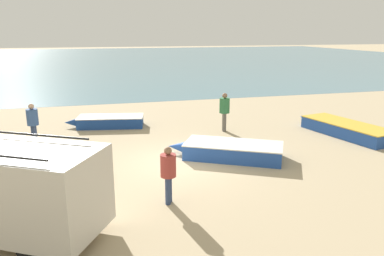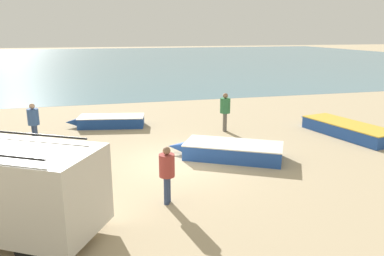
# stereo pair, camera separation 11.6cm
# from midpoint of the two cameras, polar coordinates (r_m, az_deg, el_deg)

# --- Properties ---
(ground_plane) EXTENTS (200.00, 200.00, 0.00)m
(ground_plane) POSITION_cam_midpoint_polar(r_m,az_deg,el_deg) (13.64, -2.25, -5.26)
(ground_plane) COLOR tan
(sea_water) EXTENTS (120.00, 80.00, 0.01)m
(sea_water) POSITION_cam_midpoint_polar(r_m,az_deg,el_deg) (64.75, -12.60, 10.19)
(sea_water) COLOR slate
(sea_water) RESTS_ON ground_plane
(fishing_rowboat_0) EXTENTS (3.95, 1.84, 0.53)m
(fishing_rowboat_0) POSITION_cam_midpoint_polar(r_m,az_deg,el_deg) (19.03, -12.80, 0.98)
(fishing_rowboat_0) COLOR navy
(fishing_rowboat_0) RESTS_ON ground_plane
(fishing_rowboat_1) EXTENTS (4.31, 3.12, 0.58)m
(fishing_rowboat_1) POSITION_cam_midpoint_polar(r_m,az_deg,el_deg) (14.10, 5.57, -3.41)
(fishing_rowboat_1) COLOR #234CA3
(fishing_rowboat_1) RESTS_ON ground_plane
(fishing_rowboat_2) EXTENTS (2.44, 5.28, 0.57)m
(fishing_rowboat_2) POSITION_cam_midpoint_polar(r_m,az_deg,el_deg) (18.49, 22.03, -0.07)
(fishing_rowboat_2) COLOR #234CA3
(fishing_rowboat_2) RESTS_ON ground_plane
(fisherman_0) EXTENTS (0.46, 0.46, 1.74)m
(fisherman_0) POSITION_cam_midpoint_polar(r_m,az_deg,el_deg) (16.81, -23.30, 1.07)
(fisherman_0) COLOR navy
(fisherman_0) RESTS_ON ground_plane
(fisherman_1) EXTENTS (0.43, 0.43, 1.63)m
(fisherman_1) POSITION_cam_midpoint_polar(r_m,az_deg,el_deg) (10.23, -3.97, -6.40)
(fisherman_1) COLOR navy
(fisherman_1) RESTS_ON ground_plane
(fisherman_3) EXTENTS (0.48, 0.48, 1.83)m
(fisherman_3) POSITION_cam_midpoint_polar(r_m,az_deg,el_deg) (17.63, 4.78, 2.97)
(fisherman_3) COLOR #5B564C
(fisherman_3) RESTS_ON ground_plane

